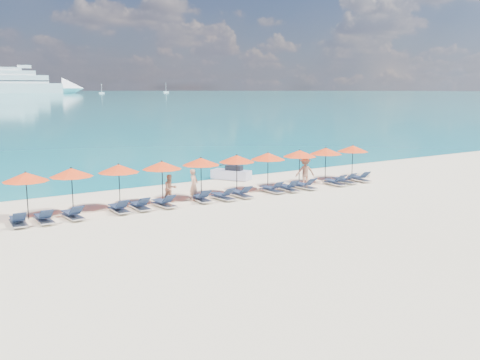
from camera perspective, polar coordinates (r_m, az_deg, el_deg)
ground at (r=26.38m, az=3.56°, el=-3.50°), size 1400.00×1400.00×0.00m
cruise_ship at (r=620.81m, az=-22.72°, el=9.45°), size 140.92×46.14×38.75m
sailboat_near at (r=559.90m, az=-14.53°, el=9.00°), size 5.26×1.75×9.65m
sailboat_far at (r=652.75m, az=-7.89°, el=9.31°), size 6.32×2.11×11.58m
jetski at (r=35.76m, az=-0.91°, el=0.68°), size 2.20×2.76×0.94m
beachgoer_a at (r=29.10m, az=-4.94°, el=-0.52°), size 0.75×0.71×1.73m
beachgoer_b at (r=28.70m, az=-7.46°, el=-0.92°), size 0.76×0.46×1.52m
beachgoer_c at (r=33.49m, az=6.95°, el=0.90°), size 1.31×1.01×1.84m
umbrella_0 at (r=26.52m, az=-21.89°, el=0.31°), size 2.10×2.10×2.28m
umbrella_1 at (r=27.17m, az=-17.55°, el=0.78°), size 2.10×2.10×2.28m
umbrella_2 at (r=27.85m, az=-12.81°, el=1.21°), size 2.10×2.10×2.28m
umbrella_3 at (r=28.57m, az=-8.32°, el=1.56°), size 2.10×2.10×2.28m
umbrella_4 at (r=29.80m, az=-4.19°, el=1.98°), size 2.10×2.10×2.28m
umbrella_5 at (r=30.91m, az=-0.35°, el=2.29°), size 2.10×2.10×2.28m
umbrella_6 at (r=32.06m, az=3.01°, el=2.55°), size 2.10×2.10×2.28m
umbrella_7 at (r=33.58m, az=6.38°, el=2.83°), size 2.10×2.10×2.28m
umbrella_8 at (r=35.12m, az=9.14°, el=3.07°), size 2.10×2.10×2.28m
umbrella_9 at (r=36.88m, az=11.95°, el=3.30°), size 2.10×2.10×2.28m
lounger_0 at (r=25.75m, az=-22.59°, el=-4.05°), size 0.72×1.73×0.66m
lounger_1 at (r=25.86m, az=-20.19°, el=-3.84°), size 0.62×1.70×0.66m
lounger_2 at (r=26.18m, az=-17.43°, el=-3.52°), size 0.75×1.74×0.66m
lounger_3 at (r=26.94m, az=-12.80°, el=-2.94°), size 0.62×1.70×0.66m
lounger_4 at (r=27.32m, az=-10.64°, el=-2.68°), size 0.65×1.71×0.66m
lounger_5 at (r=27.73m, az=-8.13°, el=-2.42°), size 0.77×1.75×0.66m
lounger_6 at (r=28.79m, az=-4.20°, el=-1.90°), size 0.75×1.74×0.66m
lounger_7 at (r=29.21m, az=-1.86°, el=-1.71°), size 0.78×1.75×0.66m
lounger_8 at (r=29.87m, az=0.09°, el=-1.44°), size 0.65×1.71×0.66m
lounger_9 at (r=31.25m, az=3.41°, el=-0.96°), size 0.72×1.73×0.66m
lounger_10 at (r=31.73m, az=5.17°, el=-0.81°), size 0.78×1.75×0.66m
lounger_11 at (r=32.54m, az=6.91°, el=-0.58°), size 0.71×1.73×0.66m
lounger_12 at (r=34.05m, az=10.08°, el=-0.20°), size 0.67×1.72×0.66m
lounger_13 at (r=34.84m, az=11.08°, el=-0.00°), size 0.74×1.74×0.66m
lounger_14 at (r=35.78m, az=12.62°, el=0.20°), size 0.78×1.75×0.66m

